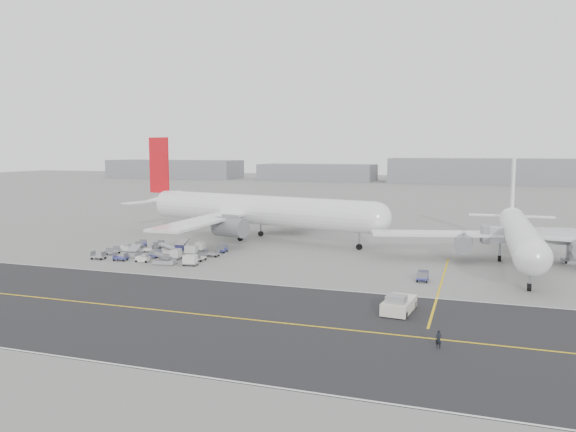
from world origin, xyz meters
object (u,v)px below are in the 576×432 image
(airliner_b, at_px, (519,233))
(jet_bridge, at_px, (529,237))
(pushback_tug, at_px, (399,305))
(ground_crew_a, at_px, (439,339))
(airliner_a, at_px, (252,210))

(airliner_b, distance_m, jet_bridge, 2.47)
(airliner_b, xyz_separation_m, pushback_tug, (-14.87, -35.49, -4.01))
(jet_bridge, bearing_deg, ground_crew_a, -111.71)
(airliner_b, height_order, ground_crew_a, airliner_b)
(pushback_tug, distance_m, jet_bridge, 40.74)
(pushback_tug, relative_size, ground_crew_a, 4.53)
(airliner_a, distance_m, ground_crew_a, 69.74)
(airliner_b, xyz_separation_m, jet_bridge, (1.70, 1.58, -0.82))
(jet_bridge, distance_m, ground_crew_a, 49.22)
(jet_bridge, relative_size, ground_crew_a, 8.88)
(airliner_a, distance_m, jet_bridge, 53.87)
(airliner_a, bearing_deg, jet_bridge, -84.42)
(airliner_b, bearing_deg, airliner_a, 169.16)
(airliner_a, height_order, jet_bridge, airliner_a)
(airliner_a, bearing_deg, pushback_tug, -126.84)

